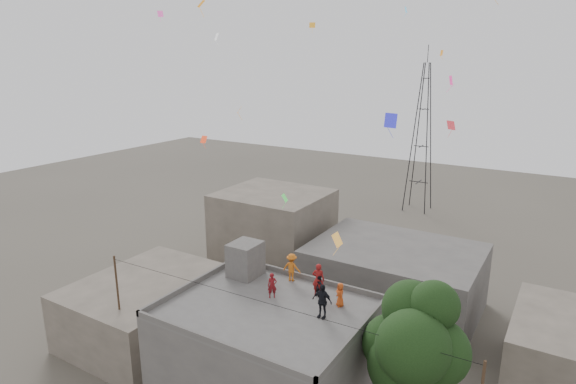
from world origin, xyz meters
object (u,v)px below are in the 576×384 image
stair_head_box (245,259)px  person_dark_adult (322,301)px  person_red_adult (318,280)px  transmission_tower (422,138)px  tree (413,346)px

stair_head_box → person_dark_adult: stair_head_box is taller
person_dark_adult → person_red_adult: bearing=120.9°
transmission_tower → person_dark_adult: (6.80, -39.34, -2.10)m
tree → person_red_adult: size_ratio=5.02×
tree → person_red_adult: 6.19m
stair_head_box → person_dark_adult: bearing=-17.9°
tree → transmission_tower: bearing=106.1°
stair_head_box → person_red_adult: bearing=-0.1°
tree → transmission_tower: size_ratio=0.45×
transmission_tower → stair_head_box: bearing=-88.8°
transmission_tower → person_red_adult: transmission_tower is taller
stair_head_box → tree: size_ratio=0.22×
transmission_tower → person_dark_adult: transmission_tower is taller
transmission_tower → person_dark_adult: size_ratio=11.45×
person_red_adult → person_dark_adult: 2.29m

